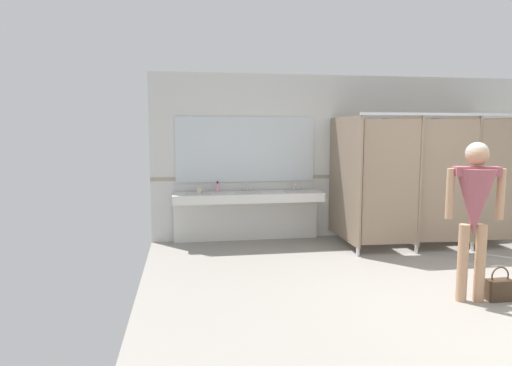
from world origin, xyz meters
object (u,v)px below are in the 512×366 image
person_standing (475,201)px  handbag (499,289)px  soap_dispenser (218,187)px  paper_cup (199,191)px

person_standing → handbag: bearing=-5.0°
handbag → soap_dispenser: size_ratio=2.12×
handbag → soap_dispenser: 4.25m
handbag → paper_cup: 4.31m
paper_cup → handbag: bearing=-42.7°
person_standing → soap_dispenser: size_ratio=9.70×
person_standing → soap_dispenser: bearing=129.1°
handbag → paper_cup: (-3.12, 2.88, 0.76)m
person_standing → paper_cup: 3.99m
paper_cup → person_standing: bearing=-45.6°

